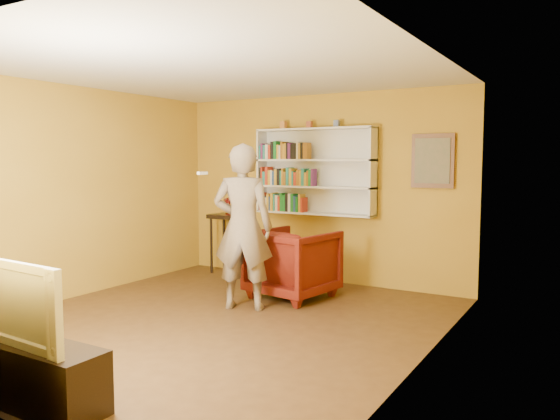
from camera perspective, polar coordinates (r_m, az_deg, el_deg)
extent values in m
cube|color=#412B15|center=(6.09, -6.82, -12.17)|extent=(5.30, 5.80, 0.12)
cube|color=#AD8220|center=(7.97, 4.17, 2.27)|extent=(5.30, 0.04, 2.70)
cube|color=#AD8220|center=(7.43, -20.97, 1.73)|extent=(0.04, 5.80, 2.70)
cube|color=#AD8220|center=(4.79, 15.06, 0.20)|extent=(0.04, 5.80, 2.70)
cube|color=silver|center=(5.90, -7.12, 14.69)|extent=(5.30, 5.80, 0.06)
cube|color=silver|center=(7.92, 4.06, 4.06)|extent=(1.80, 0.03, 1.20)
cube|color=silver|center=(8.25, -1.87, 4.11)|extent=(0.03, 0.28, 1.20)
cube|color=silver|center=(7.45, 9.71, 3.93)|extent=(0.03, 0.28, 1.20)
cube|color=silver|center=(7.84, 3.60, -0.34)|extent=(1.80, 0.28, 0.03)
cube|color=silver|center=(7.81, 3.62, 2.44)|extent=(1.80, 0.28, 0.03)
cube|color=silver|center=(7.81, 3.63, 5.22)|extent=(1.80, 0.28, 0.03)
cube|color=silver|center=(7.82, 3.65, 8.45)|extent=(1.80, 0.28, 0.03)
cube|color=#B4321B|center=(8.20, -1.80, 0.92)|extent=(0.04, 0.15, 0.26)
cube|color=navy|center=(8.19, -1.50, 0.73)|extent=(0.03, 0.18, 0.21)
cube|color=silver|center=(8.17, -1.25, 0.66)|extent=(0.04, 0.18, 0.19)
cube|color=gold|center=(8.14, -1.03, 0.86)|extent=(0.04, 0.16, 0.25)
cube|color=navy|center=(8.13, -0.82, 0.71)|extent=(0.02, 0.18, 0.21)
cube|color=gold|center=(8.10, -0.61, 0.89)|extent=(0.04, 0.17, 0.27)
cube|color=#217C79|center=(8.07, -0.41, 0.82)|extent=(0.03, 0.14, 0.25)
cube|color=silver|center=(8.06, -0.12, 0.75)|extent=(0.04, 0.16, 0.23)
cube|color=#B4321B|center=(8.03, 0.09, 0.67)|extent=(0.04, 0.14, 0.22)
cube|color=#197229|center=(8.02, 0.38, 0.84)|extent=(0.03, 0.17, 0.26)
cube|color=#197229|center=(8.01, 0.69, 0.75)|extent=(0.04, 0.18, 0.24)
cube|color=black|center=(7.98, 0.97, 0.82)|extent=(0.04, 0.18, 0.26)
cube|color=silver|center=(7.96, 1.27, 0.81)|extent=(0.04, 0.19, 0.26)
cube|color=#197229|center=(7.93, 1.50, 0.76)|extent=(0.04, 0.16, 0.26)
cube|color=navy|center=(7.92, 1.81, 0.67)|extent=(0.03, 0.19, 0.23)
cube|color=#197229|center=(7.88, 2.00, 0.62)|extent=(0.04, 0.15, 0.22)
cube|color=gold|center=(7.87, 2.29, 0.73)|extent=(0.03, 0.17, 0.26)
cube|color=#B4321B|center=(7.86, 2.52, 0.54)|extent=(0.03, 0.17, 0.21)
cube|color=black|center=(8.20, -1.78, 3.56)|extent=(0.02, 0.19, 0.25)
cube|color=#B4321B|center=(8.17, -1.67, 3.60)|extent=(0.02, 0.16, 0.27)
cube|color=#217C79|center=(8.15, -1.45, 3.35)|extent=(0.04, 0.16, 0.20)
cube|color=#B4321B|center=(8.13, -1.16, 3.60)|extent=(0.04, 0.16, 0.27)
cube|color=gold|center=(8.11, -0.87, 3.41)|extent=(0.04, 0.17, 0.22)
cube|color=silver|center=(8.08, -0.67, 3.41)|extent=(0.03, 0.15, 0.22)
cube|color=navy|center=(8.08, -0.41, 3.35)|extent=(0.03, 0.18, 0.20)
cube|color=gold|center=(8.06, -0.16, 3.46)|extent=(0.04, 0.19, 0.23)
cube|color=black|center=(8.02, 0.06, 3.49)|extent=(0.04, 0.15, 0.24)
cube|color=#217C79|center=(8.01, 0.36, 3.38)|extent=(0.02, 0.18, 0.21)
cube|color=#C28C22|center=(7.99, 0.51, 3.52)|extent=(0.02, 0.17, 0.25)
cube|color=#95611B|center=(7.97, 0.74, 3.30)|extent=(0.04, 0.17, 0.19)
cube|color=#217C79|center=(7.95, 1.05, 3.53)|extent=(0.04, 0.17, 0.26)
cube|color=gold|center=(7.93, 1.38, 3.48)|extent=(0.04, 0.19, 0.25)
cube|color=#217C79|center=(7.91, 1.58, 3.33)|extent=(0.03, 0.17, 0.21)
cube|color=#B4321B|center=(7.89, 1.83, 3.27)|extent=(0.04, 0.17, 0.19)
cube|color=#95611B|center=(7.87, 2.13, 3.40)|extent=(0.04, 0.18, 0.23)
cube|color=#C28C22|center=(7.84, 2.32, 3.36)|extent=(0.03, 0.14, 0.22)
cube|color=#217C79|center=(7.83, 2.64, 3.46)|extent=(0.04, 0.17, 0.25)
cube|color=gold|center=(7.82, 2.94, 3.24)|extent=(0.03, 0.18, 0.19)
cube|color=#95611B|center=(7.79, 3.13, 3.33)|extent=(0.02, 0.16, 0.22)
cube|color=#197229|center=(7.78, 3.39, 3.39)|extent=(0.04, 0.18, 0.23)
cube|color=#602266|center=(7.75, 3.55, 3.42)|extent=(0.03, 0.14, 0.24)
cube|color=#217C79|center=(8.20, -1.79, 6.02)|extent=(0.02, 0.19, 0.20)
cube|color=#602266|center=(8.17, -1.66, 6.14)|extent=(0.03, 0.15, 0.23)
cube|color=#217C79|center=(8.15, -1.40, 6.06)|extent=(0.04, 0.16, 0.21)
cube|color=silver|center=(8.13, -1.13, 6.09)|extent=(0.04, 0.17, 0.22)
cube|color=#B4321B|center=(8.09, -0.90, 6.06)|extent=(0.04, 0.14, 0.21)
cube|color=black|center=(8.08, -0.57, 6.24)|extent=(0.04, 0.17, 0.26)
cube|color=#197229|center=(8.05, -0.27, 6.26)|extent=(0.04, 0.16, 0.26)
cube|color=gold|center=(8.02, 0.02, 6.07)|extent=(0.03, 0.16, 0.21)
cube|color=silver|center=(8.01, 0.20, 6.05)|extent=(0.02, 0.15, 0.20)
cube|color=#95611B|center=(8.00, 0.46, 6.23)|extent=(0.03, 0.19, 0.25)
cube|color=#C28C22|center=(7.98, 0.66, 6.12)|extent=(0.03, 0.18, 0.22)
cube|color=#C28C22|center=(7.96, 0.82, 6.15)|extent=(0.02, 0.16, 0.23)
cube|color=black|center=(7.96, 1.02, 6.20)|extent=(0.03, 0.18, 0.24)
cube|color=#602266|center=(7.92, 1.18, 6.16)|extent=(0.04, 0.14, 0.23)
cube|color=black|center=(7.91, 1.44, 6.12)|extent=(0.03, 0.15, 0.22)
cube|color=black|center=(7.90, 1.69, 6.16)|extent=(0.03, 0.17, 0.23)
cube|color=black|center=(7.88, 1.86, 6.13)|extent=(0.03, 0.16, 0.22)
cube|color=silver|center=(7.87, 2.05, 6.25)|extent=(0.02, 0.16, 0.25)
cube|color=gold|center=(7.85, 2.27, 6.14)|extent=(0.03, 0.17, 0.22)
cube|color=black|center=(7.83, 2.52, 6.18)|extent=(0.04, 0.15, 0.23)
cube|color=#95611B|center=(7.82, 2.82, 6.19)|extent=(0.03, 0.19, 0.23)
cube|color=#95611B|center=(7.79, 2.96, 6.17)|extent=(0.03, 0.14, 0.23)
cube|color=#C07837|center=(8.07, 0.35, 8.85)|extent=(0.08, 0.08, 0.11)
cube|color=#9E4A34|center=(7.86, 3.09, 8.89)|extent=(0.07, 0.07, 0.10)
cube|color=slate|center=(7.67, 5.95, 8.96)|extent=(0.07, 0.07, 0.10)
cube|color=#522F17|center=(7.32, 15.68, 4.97)|extent=(0.55, 0.04, 0.70)
cube|color=#80715D|center=(7.29, 15.63, 4.97)|extent=(0.45, 0.02, 0.58)
cylinder|color=black|center=(8.58, -7.18, -3.73)|extent=(0.04, 0.04, 0.86)
cylinder|color=black|center=(8.32, -4.73, -3.99)|extent=(0.04, 0.04, 0.86)
cylinder|color=black|center=(8.84, -5.88, -3.46)|extent=(0.04, 0.04, 0.86)
cylinder|color=black|center=(8.58, -3.46, -3.70)|extent=(0.04, 0.04, 0.86)
cube|color=black|center=(8.52, -5.35, -0.65)|extent=(0.56, 0.43, 0.06)
cylinder|color=maroon|center=(8.51, -5.35, -0.38)|extent=(0.11, 0.11, 0.02)
cylinder|color=maroon|center=(8.51, -5.35, 0.17)|extent=(0.03, 0.03, 0.14)
ellipsoid|color=maroon|center=(8.50, -5.36, 0.99)|extent=(0.15, 0.15, 0.10)
cylinder|color=#FFE1AE|center=(8.45, -4.94, 0.93)|extent=(0.01, 0.01, 0.11)
cylinder|color=#FFE1AE|center=(8.49, -4.84, 0.95)|extent=(0.01, 0.01, 0.11)
cylinder|color=#FFE1AE|center=(8.53, -4.89, 0.97)|extent=(0.01, 0.01, 0.11)
cylinder|color=#FFE1AE|center=(8.56, -5.06, 0.98)|extent=(0.01, 0.01, 0.11)
cylinder|color=#FFE1AE|center=(8.57, -5.31, 0.98)|extent=(0.01, 0.01, 0.11)
cylinder|color=#FFE1AE|center=(8.57, -5.57, 0.98)|extent=(0.01, 0.01, 0.11)
cylinder|color=#FFE1AE|center=(8.54, -5.78, 0.97)|extent=(0.01, 0.01, 0.11)
cylinder|color=#FFE1AE|center=(8.51, -5.87, 0.95)|extent=(0.01, 0.01, 0.11)
cylinder|color=#FFE1AE|center=(8.47, -5.83, 0.93)|extent=(0.01, 0.01, 0.11)
cylinder|color=#FFE1AE|center=(8.44, -5.67, 0.91)|extent=(0.01, 0.01, 0.11)
cylinder|color=#FFE1AE|center=(8.42, -5.41, 0.91)|extent=(0.01, 0.01, 0.11)
cylinder|color=#FFE1AE|center=(8.43, -5.15, 0.91)|extent=(0.01, 0.01, 0.11)
imported|color=#430704|center=(7.02, 1.35, -5.57)|extent=(1.09, 1.11, 0.88)
imported|color=#726353|center=(6.42, -3.89, -1.78)|extent=(0.83, 0.69, 1.95)
cube|color=white|center=(6.27, -8.10, 3.84)|extent=(0.04, 0.15, 0.04)
cube|color=black|center=(4.47, -24.57, -15.25)|extent=(1.27, 0.38, 0.45)
imported|color=black|center=(4.31, -24.83, -8.63)|extent=(1.05, 0.19, 0.60)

